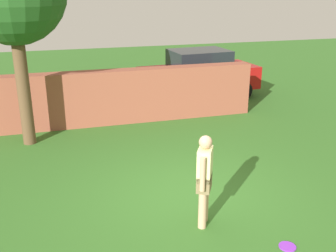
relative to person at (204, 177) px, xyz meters
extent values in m
plane|color=#336623|center=(0.09, 0.96, -0.90)|extent=(40.00, 40.00, 0.00)
cube|color=brown|center=(-1.41, 5.77, -0.11)|extent=(10.11, 0.50, 1.58)
cylinder|color=brown|center=(-2.98, 4.76, 0.64)|extent=(0.32, 0.32, 3.08)
cylinder|color=tan|center=(0.05, 0.10, -0.47)|extent=(0.14, 0.14, 0.85)
cylinder|color=tan|center=(-0.05, -0.10, -0.47)|extent=(0.14, 0.14, 0.85)
cube|color=olive|center=(0.00, 0.00, -0.10)|extent=(0.37, 0.42, 0.28)
cube|color=beige|center=(0.00, 0.00, 0.23)|extent=(0.37, 0.42, 0.55)
sphere|color=tan|center=(0.00, 0.00, 0.61)|extent=(0.22, 0.22, 0.22)
cylinder|color=tan|center=(0.11, 0.20, 0.15)|extent=(0.09, 0.09, 0.58)
cylinder|color=tan|center=(-0.11, -0.20, 0.15)|extent=(0.09, 0.09, 0.58)
cube|color=#A51111|center=(2.80, 7.79, -0.18)|extent=(4.33, 2.06, 0.80)
cube|color=#1E2328|center=(2.80, 7.79, 0.52)|extent=(2.12, 1.67, 0.60)
cylinder|color=black|center=(1.51, 6.82, -0.58)|extent=(0.66, 0.27, 0.64)
cylinder|color=black|center=(1.37, 8.52, -0.58)|extent=(0.66, 0.27, 0.64)
cylinder|color=black|center=(4.23, 7.06, -0.58)|extent=(0.66, 0.27, 0.64)
cylinder|color=black|center=(4.09, 8.75, -0.58)|extent=(0.66, 0.27, 0.64)
cylinder|color=purple|center=(1.04, -0.99, -0.89)|extent=(0.27, 0.27, 0.02)
camera|label=1|loc=(-2.24, -5.54, 2.98)|focal=42.79mm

